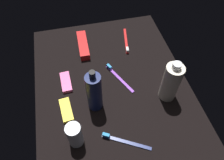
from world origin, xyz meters
TOP-DOWN VIEW (x-y plane):
  - ground_plane at (0.00, 0.00)cm, footprint 84.00×64.00cm
  - lotion_bottle at (-8.44, 8.62)cm, footprint 5.70×5.70cm
  - bodywash_bottle at (-10.40, -20.46)cm, footprint 6.76×6.76cm
  - deodorant_stick at (-21.59, 17.90)cm, footprint 5.14×5.14cm
  - toothbrush_purple at (3.02, -3.39)cm, footprint 16.86×8.61cm
  - toothbrush_red at (23.56, -12.74)cm, footprint 17.91×4.54cm
  - toothbrush_navy at (-25.46, 1.85)cm, footprint 9.85×16.29cm
  - toothpaste_box_red at (24.85, 8.52)cm, footprint 17.70×4.82cm
  - snack_bar_pink at (5.05, 18.92)cm, footprint 10.55×4.42cm
  - snack_bar_yellow at (-8.55, 20.16)cm, footprint 10.73×4.95cm

SIDE VIEW (x-z plane):
  - ground_plane at x=0.00cm, z-range -1.20..0.00cm
  - toothbrush_purple at x=3.02cm, z-range -0.44..1.66cm
  - toothbrush_red at x=23.56cm, z-range -0.44..1.66cm
  - toothbrush_navy at x=-25.46cm, z-range -0.44..1.66cm
  - snack_bar_pink at x=5.05cm, z-range 0.00..1.50cm
  - snack_bar_yellow at x=-8.55cm, z-range 0.00..1.50cm
  - toothpaste_box_red at x=24.85cm, z-range 0.00..3.20cm
  - deodorant_stick at x=-21.59cm, z-range 0.00..10.72cm
  - bodywash_bottle at x=-10.40cm, z-range -0.83..18.39cm
  - lotion_bottle at x=-8.44cm, z-range -1.16..19.34cm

